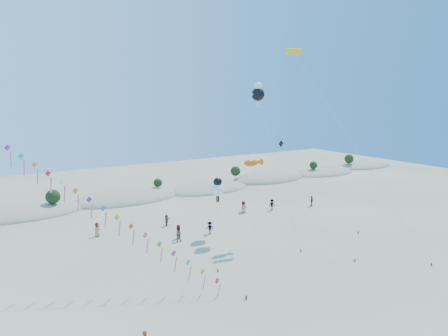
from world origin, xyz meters
TOP-DOWN VIEW (x-y plane):
  - ground at (0.00, 0.00)m, footprint 160.00×160.00m
  - dune_ridge at (1.06, 45.14)m, footprint 145.30×11.49m
  - kite_train at (-14.84, 18.31)m, footprint 25.92×22.82m
  - fish_kite at (7.39, 17.52)m, footprint 7.12×11.43m
  - cartoon_kite_low at (4.72, 21.46)m, footprint 6.35×10.17m
  - cartoon_kite_high at (11.15, 21.89)m, footprint 2.20×11.16m
  - parafoil_kite at (14.95, 18.93)m, footprint 5.45×18.21m
  - dark_kite at (17.26, 20.18)m, footprint 5.01×10.90m
  - beachgoers at (7.51, 25.86)m, footprint 34.59×7.94m

SIDE VIEW (x-z plane):
  - ground at x=0.00m, z-range 0.00..0.00m
  - dune_ridge at x=1.06m, z-range -2.67..2.90m
  - beachgoers at x=7.51m, z-range -0.04..1.77m
  - cartoon_kite_low at x=4.72m, z-range 2.43..9.98m
  - dark_kite at x=17.26m, z-range 2.45..14.03m
  - fish_kite at x=7.39m, z-range 4.63..14.87m
  - kite_train at x=-14.84m, z-range 0.06..20.66m
  - cartoon_kite_high at x=11.15m, z-range 8.35..27.87m
  - parafoil_kite at x=14.95m, z-range 10.85..34.56m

